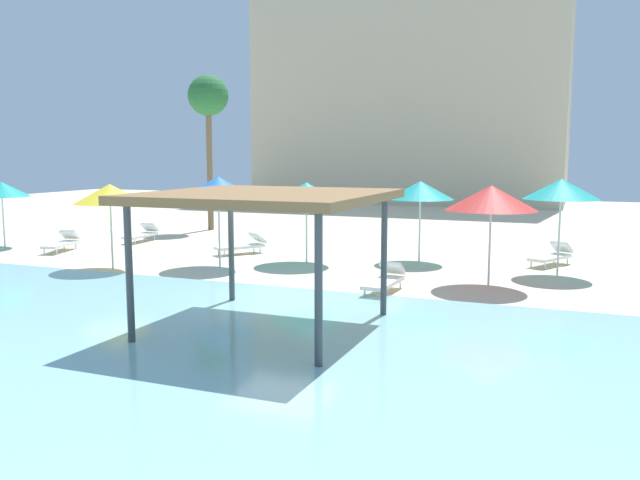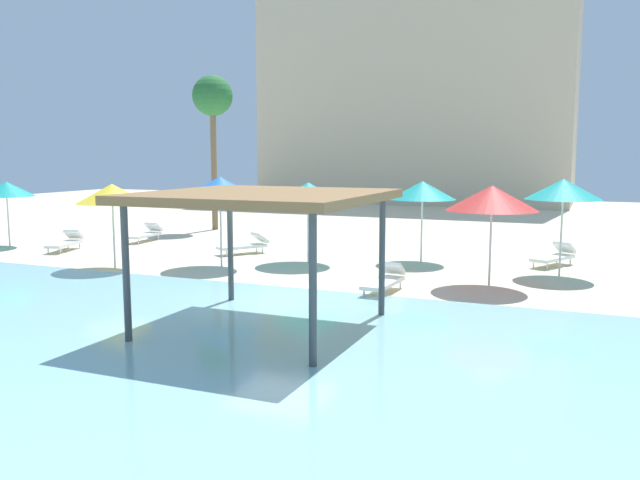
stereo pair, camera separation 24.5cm
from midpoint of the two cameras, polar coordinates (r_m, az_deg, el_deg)
The scene contains 17 objects.
ground_plane at distance 16.16m, azimuth -3.93°, elevation -5.40°, with size 80.00×80.00×0.00m, color beige.
lagoon_water at distance 11.82m, azimuth -15.27°, elevation -10.42°, with size 44.00×13.50×0.04m, color #8CC6CC.
shade_pavilion at distance 13.28m, azimuth -5.27°, elevation 3.50°, with size 4.57×4.57×2.85m.
beach_umbrella_teal_0 at distance 20.48m, azimuth 20.03°, elevation 4.20°, with size 2.20×2.20×2.89m.
beach_umbrella_red_1 at distance 18.17m, azimuth 14.38°, elevation 3.59°, with size 2.47×2.47×2.78m.
beach_umbrella_teal_3 at distance 28.21m, azimuth -26.32°, elevation 4.00°, with size 2.11×2.11×2.55m.
beach_umbrella_teal_4 at distance 21.47m, azimuth -1.52°, elevation 4.17°, with size 2.42×2.42×2.69m.
beach_umbrella_yellow_5 at distance 21.41m, azimuth -18.22°, elevation 3.85°, with size 2.22×2.22×2.69m.
beach_umbrella_teal_6 at distance 22.01m, azimuth 8.46°, elevation 4.32°, with size 2.22×2.22×2.72m.
beach_umbrella_blue_7 at distance 20.97m, azimuth -9.22°, elevation 4.61°, with size 2.34×2.34×2.90m.
lounge_chair_0 at distance 17.26m, azimuth 5.33°, elevation -3.45°, with size 0.70×1.93×0.74m.
lounge_chair_1 at distance 22.54m, azimuth 19.38°, elevation -1.26°, with size 1.38×1.97×0.74m.
lounge_chair_2 at distance 26.27m, azimuth -21.85°, elevation -0.18°, with size 1.09×1.99×0.74m.
lounge_chair_3 at distance 28.02m, azimuth -15.54°, elevation 0.54°, with size 0.73×1.93×0.74m.
lounge_chair_5 at distance 23.89m, azimuth -7.00°, elevation -0.41°, with size 1.56×1.91×0.74m.
palm_tree_1 at distance 31.67m, azimuth -9.97°, elevation 11.96°, with size 1.90×1.90×7.28m.
hotel_block_0 at distance 51.16m, azimuth 7.94°, elevation 13.52°, with size 22.51×9.71×18.01m, color beige.
Camera 1 is at (6.78, -14.21, 3.61)m, focal length 36.59 mm.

